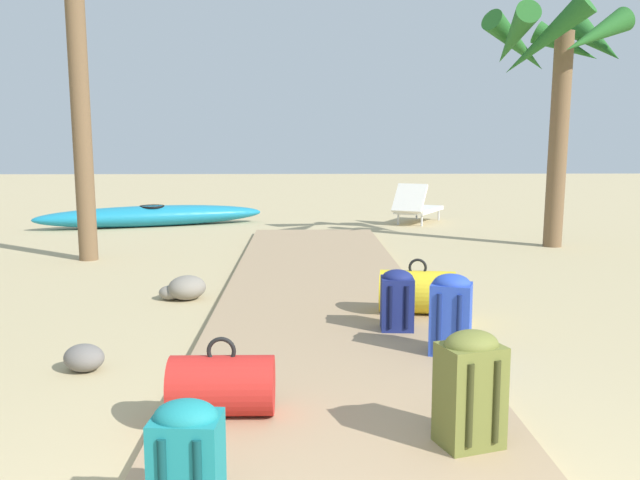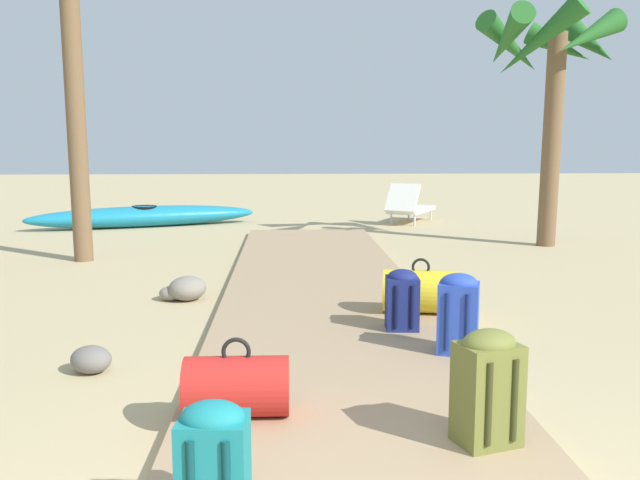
% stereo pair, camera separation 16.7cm
% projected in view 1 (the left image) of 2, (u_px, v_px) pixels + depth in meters
% --- Properties ---
extents(ground_plane, '(60.00, 60.00, 0.00)m').
position_uv_depth(ground_plane, '(325.00, 327.00, 5.95)').
color(ground_plane, tan).
extents(boardwalk, '(2.01, 10.24, 0.08)m').
position_uv_depth(boardwalk, '(322.00, 296.00, 6.96)').
color(boardwalk, tan).
rests_on(boardwalk, ground).
extents(backpack_olive, '(0.36, 0.32, 0.60)m').
position_uv_depth(backpack_olive, '(470.00, 385.00, 3.40)').
color(backpack_olive, olive).
rests_on(backpack_olive, boardwalk).
extents(duffel_bag_red, '(0.58, 0.34, 0.45)m').
position_uv_depth(duffel_bag_red, '(222.00, 385.00, 3.81)').
color(duffel_bag_red, red).
rests_on(duffel_bag_red, boardwalk).
extents(backpack_teal, '(0.29, 0.26, 0.50)m').
position_uv_depth(backpack_teal, '(187.00, 458.00, 2.72)').
color(backpack_teal, '#197A7F').
rests_on(backpack_teal, boardwalk).
extents(backpack_blue, '(0.35, 0.33, 0.59)m').
position_uv_depth(backpack_blue, '(451.00, 312.00, 4.90)').
color(backpack_blue, '#2847B7').
rests_on(backpack_blue, boardwalk).
extents(duffel_bag_yellow, '(0.72, 0.50, 0.50)m').
position_uv_depth(duffel_bag_yellow, '(417.00, 292.00, 6.09)').
color(duffel_bag_yellow, gold).
rests_on(duffel_bag_yellow, boardwalk).
extents(backpack_navy, '(0.28, 0.29, 0.50)m').
position_uv_depth(backpack_navy, '(397.00, 298.00, 5.55)').
color(backpack_navy, navy).
rests_on(backpack_navy, boardwalk).
extents(palm_tree_far_right, '(2.10, 2.36, 3.63)m').
position_uv_depth(palm_tree_far_right, '(553.00, 62.00, 10.16)').
color(palm_tree_far_right, brown).
rests_on(palm_tree_far_right, ground).
extents(lounge_chair, '(1.24, 1.62, 0.81)m').
position_uv_depth(lounge_chair, '(417.00, 207.00, 13.61)').
color(lounge_chair, white).
rests_on(lounge_chair, ground).
extents(kayak, '(4.32, 2.10, 0.40)m').
position_uv_depth(kayak, '(152.00, 216.00, 13.14)').
color(kayak, teal).
rests_on(kayak, ground).
extents(rock_left_mid, '(0.39, 0.37, 0.19)m').
position_uv_depth(rock_left_mid, '(84.00, 358.00, 4.79)').
color(rock_left_mid, slate).
rests_on(rock_left_mid, ground).
extents(rock_left_near, '(0.51, 0.53, 0.25)m').
position_uv_depth(rock_left_near, '(187.00, 288.00, 6.98)').
color(rock_left_near, gray).
rests_on(rock_left_near, ground).
extents(rock_right_mid, '(0.29, 0.27, 0.16)m').
position_uv_depth(rock_right_mid, '(440.00, 283.00, 7.41)').
color(rock_right_mid, gray).
rests_on(rock_right_mid, ground).
extents(rock_left_far, '(0.32, 0.31, 0.15)m').
position_uv_depth(rock_left_far, '(170.00, 293.00, 6.98)').
color(rock_left_far, gray).
rests_on(rock_left_far, ground).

